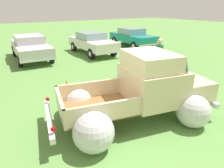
% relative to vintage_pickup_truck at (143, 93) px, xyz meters
% --- Properties ---
extents(ground_plane, '(80.00, 80.00, 0.00)m').
position_rel_vintage_pickup_truck_xyz_m(ground_plane, '(-0.38, 0.09, -0.76)').
color(ground_plane, '#609347').
extents(vintage_pickup_truck, '(4.92, 3.51, 1.96)m').
position_rel_vintage_pickup_truck_xyz_m(vintage_pickup_truck, '(0.00, 0.00, 0.00)').
color(vintage_pickup_truck, black).
rests_on(vintage_pickup_truck, ground).
extents(show_car_1, '(2.14, 4.77, 1.43)m').
position_rel_vintage_pickup_truck_xyz_m(show_car_1, '(-1.08, 9.03, 0.03)').
color(show_car_1, black).
rests_on(show_car_1, ground).
extents(show_car_2, '(1.87, 4.40, 1.43)m').
position_rel_vintage_pickup_truck_xyz_m(show_car_2, '(2.83, 8.40, 0.02)').
color(show_car_2, black).
rests_on(show_car_2, ground).
extents(show_car_3, '(2.04, 4.40, 1.43)m').
position_rel_vintage_pickup_truck_xyz_m(show_car_3, '(6.80, 8.97, 0.02)').
color(show_car_3, black).
rests_on(show_car_3, ground).
extents(spectator_1, '(0.53, 0.42, 1.78)m').
position_rel_vintage_pickup_truck_xyz_m(spectator_1, '(2.88, 2.24, 0.27)').
color(spectator_1, '#4C4742').
rests_on(spectator_1, ground).
extents(lane_cone_0, '(0.36, 0.36, 0.63)m').
position_rel_vintage_pickup_truck_xyz_m(lane_cone_0, '(-1.30, 2.59, -0.45)').
color(lane_cone_0, black).
rests_on(lane_cone_0, ground).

